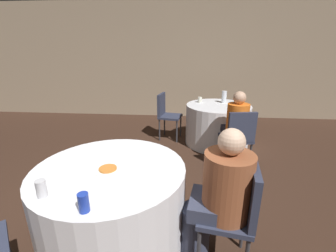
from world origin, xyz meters
TOP-DOWN VIEW (x-y plane):
  - ground_plane at (0.00, 0.00)m, footprint 16.00×16.00m
  - wall_back at (0.00, 4.16)m, footprint 16.00×0.06m
  - table_near at (0.02, -0.04)m, footprint 1.27×1.27m
  - table_far at (1.21, 2.33)m, footprint 1.15×1.15m
  - chair_near_east at (1.05, -0.21)m, footprint 0.46×0.46m
  - chair_far_west at (0.25, 2.51)m, footprint 0.47×0.47m
  - chair_far_south at (1.38, 1.36)m, footprint 0.46×0.47m
  - person_floral_shirt at (0.89, -0.18)m, footprint 0.52×0.40m
  - person_orange_shirt at (1.35, 1.53)m, footprint 0.34×0.49m
  - pizza_plate_near at (0.02, -0.08)m, footprint 0.24×0.24m
  - soda_can_blue at (0.04, -0.57)m, footprint 0.07×0.07m
  - soda_can_silver at (-0.30, -0.46)m, footprint 0.07×0.07m
  - bottle_far at (1.33, 2.54)m, footprint 0.09×0.09m
  - cup_far at (0.89, 2.52)m, footprint 0.07×0.07m

SIDE VIEW (x-z plane):
  - ground_plane at x=0.00m, z-range 0.00..0.00m
  - table_near at x=0.02m, z-range 0.00..0.73m
  - table_far at x=1.21m, z-range 0.00..0.73m
  - chair_near_east at x=1.05m, z-range 0.10..0.98m
  - chair_far_west at x=0.25m, z-range 0.10..0.98m
  - chair_far_south at x=1.38m, z-range 0.10..0.98m
  - person_orange_shirt at x=1.35m, z-range 0.00..1.13m
  - person_floral_shirt at x=0.89m, z-range 0.02..1.18m
  - pizza_plate_near at x=0.02m, z-range 0.73..0.75m
  - cup_far at x=0.89m, z-range 0.73..0.84m
  - soda_can_blue at x=0.04m, z-range 0.73..0.85m
  - soda_can_silver at x=-0.30m, z-range 0.73..0.85m
  - bottle_far at x=1.33m, z-range 0.73..0.95m
  - wall_back at x=0.00m, z-range 0.00..2.80m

